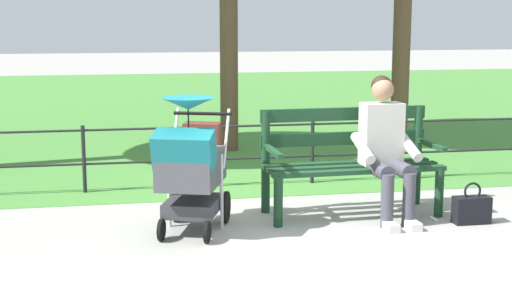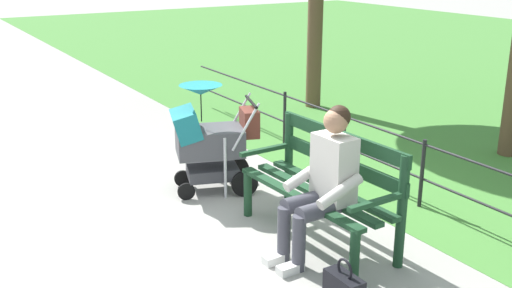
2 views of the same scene
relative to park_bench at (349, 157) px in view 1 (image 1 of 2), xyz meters
name	(u,v)px [view 1 (image 1 of 2)]	position (x,y,z in m)	size (l,w,h in m)	color
ground_plane	(285,219)	(0.63, 0.12, -0.53)	(60.00, 60.00, 0.00)	#9E9B93
grass_lawn	(192,104)	(0.63, -8.68, -0.52)	(40.00, 16.00, 0.01)	#478438
park_bench	(349,157)	(0.00, 0.00, 0.00)	(1.62, 0.65, 0.96)	#193D23
person_on_bench	(386,144)	(-0.26, 0.22, 0.15)	(0.54, 0.74, 1.28)	#42424C
stroller	(191,163)	(1.48, 0.36, 0.07)	(0.75, 0.99, 1.15)	black
handbag	(472,209)	(-0.95, 0.54, -0.40)	(0.32, 0.14, 0.37)	black
park_fence	(302,145)	(0.14, -1.22, -0.10)	(8.46, 0.04, 0.70)	black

